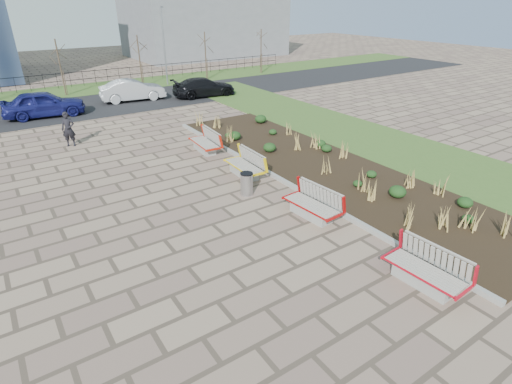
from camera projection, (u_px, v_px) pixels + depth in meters
ground at (273, 277)px, 10.55m from camera, size 120.00×120.00×0.00m
planting_bed at (320, 166)px, 17.40m from camera, size 4.50×18.00×0.10m
planting_curb at (278, 178)px, 16.21m from camera, size 0.16×18.00×0.15m
grass_verge_near at (392, 146)px, 19.81m from camera, size 5.00×38.00×0.04m
grass_verge_far at (62, 92)px, 31.38m from camera, size 80.00×5.00×0.04m
road at (80, 107)px, 26.92m from camera, size 80.00×7.00×0.02m
bench_a at (425, 269)px, 10.06m from camera, size 1.01×2.14×1.00m
bench_b at (311, 203)px, 13.27m from camera, size 1.07×2.17×1.00m
bench_c at (244, 164)px, 16.39m from camera, size 0.97×2.13×1.00m
bench_d at (204, 141)px, 19.01m from camera, size 1.04×2.16×1.00m
litter_bin at (247, 184)px, 14.83m from camera, size 0.46×0.46×0.85m
pedestrian at (68, 129)px, 19.60m from camera, size 0.74×0.62×1.71m
car_blue at (44, 104)px, 24.50m from camera, size 4.84×2.38×1.59m
car_silver at (133, 90)px, 28.40m from camera, size 4.63×2.12×1.47m
car_black at (204, 87)px, 29.70m from camera, size 4.86×2.42×1.36m
tree_c at (61, 68)px, 29.38m from camera, size 1.40×1.40×4.00m
tree_d at (140, 61)px, 32.41m from camera, size 1.40×1.40×4.00m
tree_e at (206, 56)px, 35.44m from camera, size 1.40×1.40×4.00m
tree_f at (261, 51)px, 38.46m from camera, size 1.40×1.40×4.00m
lamp_east at (164, 47)px, 32.61m from camera, size 0.24×0.60×6.00m
railing_fence at (57, 81)px, 32.23m from camera, size 44.00×0.10×1.20m
building_grey at (204, 13)px, 49.71m from camera, size 18.00×12.00×10.00m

